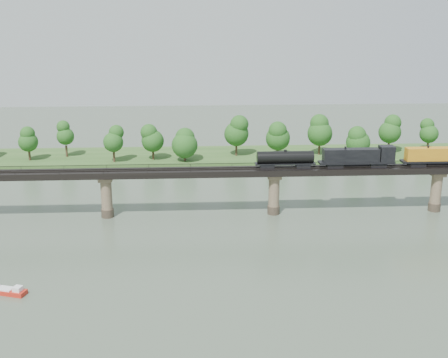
{
  "coord_description": "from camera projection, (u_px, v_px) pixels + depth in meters",
  "views": [
    {
      "loc": [
        -19.17,
        -97.84,
        46.69
      ],
      "look_at": [
        -12.06,
        30.0,
        9.0
      ],
      "focal_mm": 45.0,
      "sensor_mm": 36.0,
      "label": 1
    }
  ],
  "objects": [
    {
      "name": "far_treeline",
      "position": [
        227.0,
        136.0,
        182.11
      ],
      "size": [
        289.06,
        17.54,
        13.6
      ],
      "color": "#382619",
      "rests_on": "far_bank"
    },
    {
      "name": "motorboat",
      "position": [
        10.0,
        291.0,
        97.26
      ],
      "size": [
        6.1,
        3.72,
        1.61
      ],
      "rotation": [
        0.0,
        0.0,
        -0.31
      ],
      "color": "red",
      "rests_on": "ground"
    },
    {
      "name": "freight_train",
      "position": [
        412.0,
        156.0,
        134.49
      ],
      "size": [
        73.64,
        2.87,
        5.07
      ],
      "color": "black",
      "rests_on": "bridge"
    },
    {
      "name": "ground",
      "position": [
        295.0,
        267.0,
        107.92
      ],
      "size": [
        400.0,
        400.0,
        0.0
      ],
      "primitive_type": "plane",
      "color": "#3D4B3B",
      "rests_on": "ground"
    },
    {
      "name": "far_bank",
      "position": [
        251.0,
        156.0,
        189.11
      ],
      "size": [
        300.0,
        24.0,
        1.6
      ],
      "primitive_type": "cube",
      "color": "#2E5120",
      "rests_on": "ground"
    },
    {
      "name": "bridge_superstructure",
      "position": [
        275.0,
        167.0,
        133.32
      ],
      "size": [
        220.0,
        4.9,
        0.75
      ],
      "color": "black",
      "rests_on": "bridge"
    },
    {
      "name": "bridge",
      "position": [
        274.0,
        192.0,
        135.11
      ],
      "size": [
        236.0,
        30.0,
        11.5
      ],
      "color": "#473A2D",
      "rests_on": "ground"
    }
  ]
}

